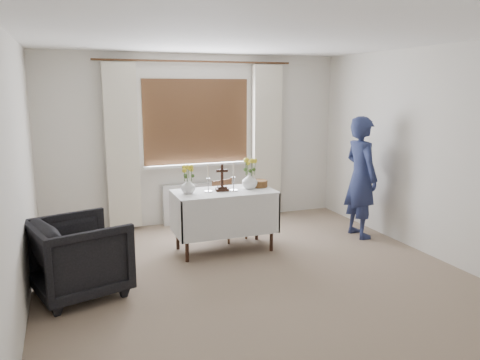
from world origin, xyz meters
name	(u,v)px	position (x,y,z in m)	size (l,w,h in m)	color
ground	(262,282)	(0.00, 0.00, 0.00)	(5.00, 5.00, 0.00)	gray
altar_table	(224,221)	(-0.04, 1.10, 0.38)	(1.24, 0.64, 0.76)	white
wooden_chair	(230,210)	(0.17, 1.51, 0.40)	(0.37, 0.37, 0.80)	#52381C
armchair	(80,257)	(-1.78, 0.38, 0.39)	(0.82, 0.85, 0.77)	black
person	(361,177)	(1.88, 1.01, 0.82)	(0.60, 0.39, 1.64)	navy
radiator	(199,203)	(0.00, 2.42, 0.30)	(1.10, 0.10, 0.60)	silver
wooden_cross	(222,178)	(-0.06, 1.11, 0.93)	(0.16, 0.11, 0.33)	black
candlestick_left	(208,178)	(-0.24, 1.12, 0.94)	(0.10, 0.10, 0.35)	silver
candlestick_right	(234,177)	(0.07, 1.07, 0.94)	(0.10, 0.10, 0.36)	silver
flower_vase_left	(188,186)	(-0.49, 1.12, 0.85)	(0.18, 0.18, 0.18)	white
flower_vase_right	(250,181)	(0.31, 1.12, 0.86)	(0.20, 0.20, 0.21)	white
wicker_basket	(259,183)	(0.45, 1.18, 0.80)	(0.22, 0.22, 0.09)	brown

